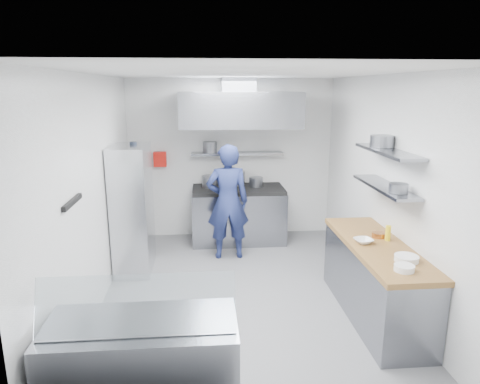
{
  "coord_description": "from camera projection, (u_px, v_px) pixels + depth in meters",
  "views": [
    {
      "loc": [
        -0.48,
        -5.06,
        2.64
      ],
      "look_at": [
        0.0,
        0.6,
        1.25
      ],
      "focal_mm": 32.0,
      "sensor_mm": 36.0,
      "label": 1
    }
  ],
  "objects": [
    {
      "name": "floor",
      "position": [
        244.0,
        296.0,
        5.56
      ],
      "size": [
        5.0,
        5.0,
        0.0
      ],
      "primitive_type": "plane",
      "color": "slate",
      "rests_on": "ground"
    },
    {
      "name": "ceiling",
      "position": [
        244.0,
        73.0,
        4.9
      ],
      "size": [
        5.0,
        5.0,
        0.0
      ],
      "primitive_type": "plane",
      "rotation": [
        3.14,
        0.0,
        0.0
      ],
      "color": "silver",
      "rests_on": "wall_back"
    },
    {
      "name": "wall_back",
      "position": [
        231.0,
        159.0,
        7.65
      ],
      "size": [
        3.6,
        2.8,
        0.02
      ],
      "primitive_type": "cube",
      "rotation": [
        1.57,
        0.0,
        0.0
      ],
      "color": "white",
      "rests_on": "floor"
    },
    {
      "name": "wall_front",
      "position": [
        280.0,
        281.0,
        2.81
      ],
      "size": [
        3.6,
        2.8,
        0.02
      ],
      "primitive_type": "cube",
      "rotation": [
        -1.57,
        0.0,
        0.0
      ],
      "color": "white",
      "rests_on": "floor"
    },
    {
      "name": "wall_left",
      "position": [
        94.0,
        195.0,
        5.08
      ],
      "size": [
        2.8,
        5.0,
        0.02
      ],
      "primitive_type": "cube",
      "rotation": [
        1.57,
        0.0,
        1.57
      ],
      "color": "white",
      "rests_on": "floor"
    },
    {
      "name": "wall_right",
      "position": [
        386.0,
        189.0,
        5.38
      ],
      "size": [
        2.8,
        5.0,
        0.02
      ],
      "primitive_type": "cube",
      "rotation": [
        1.57,
        0.0,
        -1.57
      ],
      "color": "white",
      "rests_on": "floor"
    },
    {
      "name": "gas_range",
      "position": [
        238.0,
        216.0,
        7.49
      ],
      "size": [
        1.6,
        0.8,
        0.9
      ],
      "primitive_type": "cube",
      "color": "gray",
      "rests_on": "floor"
    },
    {
      "name": "cooktop",
      "position": [
        238.0,
        189.0,
        7.38
      ],
      "size": [
        1.57,
        0.78,
        0.06
      ],
      "primitive_type": "cube",
      "color": "black",
      "rests_on": "gas_range"
    },
    {
      "name": "stock_pot_left",
      "position": [
        210.0,
        181.0,
        7.39
      ],
      "size": [
        0.28,
        0.28,
        0.2
      ],
      "primitive_type": "cylinder",
      "color": "slate",
      "rests_on": "cooktop"
    },
    {
      "name": "stock_pot_mid",
      "position": [
        236.0,
        178.0,
        7.58
      ],
      "size": [
        0.3,
        0.3,
        0.24
      ],
      "primitive_type": "cylinder",
      "color": "slate",
      "rests_on": "cooktop"
    },
    {
      "name": "stock_pot_right",
      "position": [
        256.0,
        182.0,
        7.46
      ],
      "size": [
        0.24,
        0.24,
        0.16
      ],
      "primitive_type": "cylinder",
      "color": "slate",
      "rests_on": "cooktop"
    },
    {
      "name": "over_range_shelf",
      "position": [
        237.0,
        153.0,
        7.47
      ],
      "size": [
        1.6,
        0.3,
        0.04
      ],
      "primitive_type": "cube",
      "color": "gray",
      "rests_on": "wall_back"
    },
    {
      "name": "shelf_pot_a",
      "position": [
        210.0,
        147.0,
        7.48
      ],
      "size": [
        0.24,
        0.24,
        0.18
      ],
      "primitive_type": "cylinder",
      "color": "slate",
      "rests_on": "over_range_shelf"
    },
    {
      "name": "extractor_hood",
      "position": [
        239.0,
        109.0,
        6.89
      ],
      "size": [
        1.9,
        1.15,
        0.55
      ],
      "primitive_type": "cube",
      "color": "gray",
      "rests_on": "wall_back"
    },
    {
      "name": "hood_duct",
      "position": [
        238.0,
        85.0,
        7.01
      ],
      "size": [
        0.55,
        0.55,
        0.24
      ],
      "primitive_type": "cube",
      "color": "slate",
      "rests_on": "extractor_hood"
    },
    {
      "name": "red_firebox",
      "position": [
        160.0,
        159.0,
        7.48
      ],
      "size": [
        0.22,
        0.1,
        0.26
      ],
      "primitive_type": "cube",
      "color": "red",
      "rests_on": "wall_back"
    },
    {
      "name": "chef",
      "position": [
        228.0,
        202.0,
        6.65
      ],
      "size": [
        0.68,
        0.46,
        1.81
      ],
      "primitive_type": "imported",
      "rotation": [
        0.0,
        0.0,
        3.18
      ],
      "color": "navy",
      "rests_on": "floor"
    },
    {
      "name": "wire_rack",
      "position": [
        133.0,
        209.0,
        6.2
      ],
      "size": [
        0.5,
        0.9,
        1.85
      ],
      "primitive_type": "cube",
      "color": "silver",
      "rests_on": "floor"
    },
    {
      "name": "rack_bin_a",
      "position": [
        133.0,
        218.0,
        6.2
      ],
      "size": [
        0.16,
        0.2,
        0.18
      ],
      "primitive_type": "cube",
      "color": "white",
      "rests_on": "wire_rack"
    },
    {
      "name": "rack_bin_b",
      "position": [
        136.0,
        178.0,
        6.54
      ],
      "size": [
        0.13,
        0.16,
        0.14
      ],
      "primitive_type": "cube",
      "color": "yellow",
      "rests_on": "wire_rack"
    },
    {
      "name": "rack_jar",
      "position": [
        133.0,
        148.0,
        6.08
      ],
      "size": [
        0.1,
        0.1,
        0.18
      ],
      "primitive_type": "cylinder",
      "color": "black",
      "rests_on": "wire_rack"
    },
    {
      "name": "knife_strip",
      "position": [
        72.0,
        202.0,
        4.17
      ],
      "size": [
        0.04,
        0.55,
        0.05
      ],
      "primitive_type": "cube",
      "color": "black",
      "rests_on": "wall_left"
    },
    {
      "name": "prep_counter_base",
      "position": [
        375.0,
        282.0,
        5.0
      ],
      "size": [
        0.62,
        2.0,
        0.84
      ],
      "primitive_type": "cube",
      "color": "gray",
      "rests_on": "floor"
    },
    {
      "name": "prep_counter_top",
      "position": [
        377.0,
        246.0,
        4.89
      ],
      "size": [
        0.65,
        2.04,
        0.06
      ],
      "primitive_type": "cube",
      "color": "brown",
      "rests_on": "prep_counter_base"
    },
    {
      "name": "plate_stack_a",
      "position": [
        406.0,
        258.0,
        4.39
      ],
      "size": [
        0.24,
        0.24,
        0.06
      ],
      "primitive_type": "cylinder",
      "color": "white",
      "rests_on": "prep_counter_top"
    },
    {
      "name": "plate_stack_b",
      "position": [
        404.0,
        268.0,
        4.16
      ],
      "size": [
        0.19,
        0.19,
        0.06
      ],
      "primitive_type": "cylinder",
      "color": "white",
      "rests_on": "prep_counter_top"
    },
    {
      "name": "copper_pan",
      "position": [
        379.0,
        235.0,
        5.1
      ],
      "size": [
        0.16,
        0.16,
        0.06
      ],
      "primitive_type": "cylinder",
      "color": "#B96E34",
      "rests_on": "prep_counter_top"
    },
    {
      "name": "squeeze_bottle",
      "position": [
        388.0,
        233.0,
        4.98
      ],
      "size": [
        0.06,
        0.06,
        0.18
      ],
      "primitive_type": "cylinder",
      "color": "yellow",
      "rests_on": "prep_counter_top"
    },
    {
      "name": "mixing_bowl",
      "position": [
        363.0,
        241.0,
        4.91
      ],
      "size": [
        0.24,
        0.24,
        0.05
      ],
      "primitive_type": "imported",
      "rotation": [
        0.0,
        0.0,
        0.2
      ],
      "color": "white",
      "rests_on": "prep_counter_top"
    },
    {
      "name": "wall_shelf_lower",
      "position": [
        385.0,
        187.0,
        5.05
      ],
      "size": [
        0.3,
        1.3,
        0.04
      ],
      "primitive_type": "cube",
      "color": "gray",
      "rests_on": "wall_right"
    },
    {
      "name": "wall_shelf_upper",
      "position": [
        387.0,
        151.0,
        4.95
      ],
      "size": [
        0.3,
        1.3,
        0.04
      ],
      "primitive_type": "cube",
      "color": "gray",
      "rests_on": "wall_right"
    },
    {
      "name": "shelf_pot_c",
      "position": [
        399.0,
        188.0,
        4.67
      ],
      "size": [
        0.21,
        0.21,
        0.1
      ],
      "primitive_type": "cylinder",
      "color": "slate",
      "rests_on": "wall_shelf_lower"
    },
    {
      "name": "shelf_pot_d",
      "position": [
        382.0,
        141.0,
        5.16
      ],
      "size": [
        0.28,
        0.28,
        0.14
      ],
      "primitive_type": "cylinder",
      "color": "slate",
      "rests_on": "wall_shelf_upper"
    },
    {
      "name": "display_case",
      "position": [
        144.0,
        370.0,
        3.44
      ],
      "size": [
        1.5,
        0.7,
        0.85
      ],
      "primitive_type": "cube",
      "color": "gray",
      "rests_on": "floor"
    },
    {
      "name": "display_glass",
      "position": [
        137.0,
        305.0,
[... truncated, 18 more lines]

